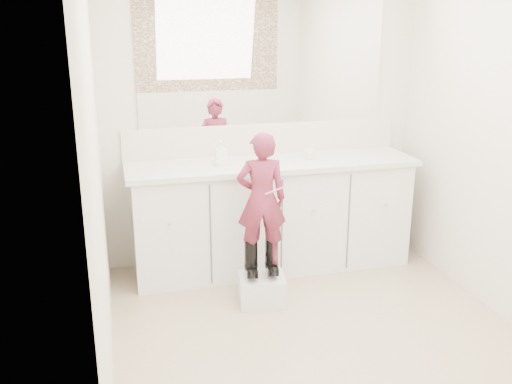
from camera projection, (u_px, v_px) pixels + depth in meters
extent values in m
plane|color=#877A58|center=(325.00, 343.00, 3.60)|extent=(3.00, 3.00, 0.00)
plane|color=beige|center=(263.00, 116.00, 4.63)|extent=(2.60, 0.00, 2.60)
plane|color=beige|center=(506.00, 263.00, 1.86)|extent=(2.60, 0.00, 2.60)
plane|color=beige|center=(96.00, 173.00, 2.93)|extent=(0.00, 3.00, 3.00)
cube|color=silver|center=(272.00, 217.00, 4.60)|extent=(2.20, 0.55, 0.85)
cube|color=beige|center=(273.00, 164.00, 4.46)|extent=(2.28, 0.58, 0.04)
cube|color=beige|center=(263.00, 139.00, 4.67)|extent=(2.28, 0.03, 0.25)
cube|color=white|center=(264.00, 61.00, 4.49)|extent=(2.00, 0.02, 1.00)
cylinder|color=silver|center=(267.00, 151.00, 4.59)|extent=(0.08, 0.08, 0.10)
imported|color=#F0E3C0|center=(309.00, 154.00, 4.52)|extent=(0.10, 0.10, 0.08)
imported|color=white|center=(221.00, 153.00, 4.32)|extent=(0.09, 0.09, 0.19)
cube|color=silver|center=(262.00, 289.00, 4.08)|extent=(0.36, 0.31, 0.20)
imported|color=#B63858|center=(262.00, 199.00, 3.90)|extent=(0.37, 0.27, 0.94)
cylinder|color=pink|center=(275.00, 191.00, 3.82)|extent=(0.14, 0.03, 0.06)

